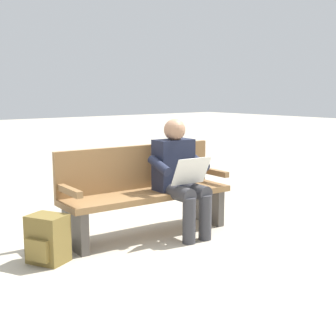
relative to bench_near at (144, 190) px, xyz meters
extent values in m
plane|color=#B7AD99|center=(0.00, 0.07, -0.46)|extent=(40.00, 40.00, 0.00)
cube|color=olive|center=(0.00, 0.07, -0.04)|extent=(1.83, 0.60, 0.06)
cube|color=olive|center=(-0.01, -0.14, 0.22)|extent=(1.80, 0.17, 0.45)
cube|color=olive|center=(-0.84, 0.13, 0.11)|extent=(0.09, 0.48, 0.06)
cube|color=olive|center=(0.85, 0.02, 0.11)|extent=(0.09, 0.48, 0.06)
cube|color=#4C4742|center=(-0.79, 0.12, -0.26)|extent=(0.11, 0.44, 0.39)
cube|color=#4C4742|center=(0.80, 0.02, -0.26)|extent=(0.11, 0.44, 0.39)
cube|color=#1E2338|center=(-0.27, 0.14, 0.25)|extent=(0.41, 0.25, 0.52)
sphere|color=#A87A5B|center=(-0.27, 0.16, 0.61)|extent=(0.22, 0.22, 0.22)
cylinder|color=#38383D|center=(-0.36, 0.35, 0.01)|extent=(0.18, 0.43, 0.15)
cylinder|color=#38383D|center=(-0.16, 0.34, 0.01)|extent=(0.18, 0.43, 0.15)
cylinder|color=#38383D|center=(-0.34, 0.54, -0.23)|extent=(0.13, 0.13, 0.45)
cylinder|color=#38383D|center=(-0.14, 0.53, -0.23)|extent=(0.13, 0.13, 0.45)
cylinder|color=#1E2338|center=(-0.50, 0.25, 0.28)|extent=(0.11, 0.32, 0.18)
cylinder|color=#1E2338|center=(-0.02, 0.22, 0.28)|extent=(0.11, 0.32, 0.18)
cube|color=silver|center=(-0.25, 0.44, 0.23)|extent=(0.41, 0.16, 0.27)
cube|color=brown|center=(1.13, 0.15, -0.25)|extent=(0.36, 0.39, 0.42)
cube|color=olive|center=(1.26, 0.21, -0.31)|extent=(0.13, 0.21, 0.19)
camera|label=1|loc=(2.73, 3.77, 1.00)|focal=49.73mm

